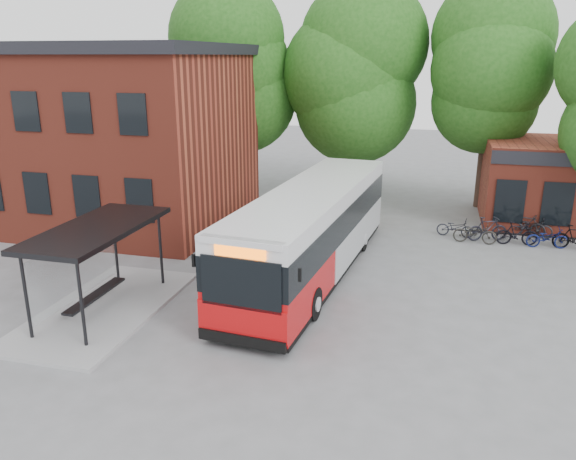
% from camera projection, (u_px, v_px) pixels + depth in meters
% --- Properties ---
extents(ground, '(100.00, 100.00, 0.00)m').
position_uv_depth(ground, '(245.00, 313.00, 18.13)').
color(ground, slate).
extents(station_building, '(18.40, 10.40, 8.50)m').
position_uv_depth(station_building, '(58.00, 132.00, 28.35)').
color(station_building, maroon).
rests_on(station_building, ground).
extents(bus_shelter, '(3.60, 7.00, 2.90)m').
position_uv_depth(bus_shelter, '(101.00, 269.00, 17.88)').
color(bus_shelter, black).
rests_on(bus_shelter, ground).
extents(bike_rail, '(5.20, 0.10, 0.38)m').
position_uv_depth(bike_rail, '(515.00, 238.00, 25.04)').
color(bike_rail, black).
rests_on(bike_rail, ground).
extents(tree_0, '(7.92, 7.92, 11.00)m').
position_uv_depth(tree_0, '(235.00, 100.00, 32.73)').
color(tree_0, '#1D4E15').
rests_on(tree_0, ground).
extents(tree_1, '(7.92, 7.92, 10.40)m').
position_uv_depth(tree_1, '(357.00, 106.00, 32.04)').
color(tree_1, '#1D4E15').
rests_on(tree_1, ground).
extents(tree_2, '(7.92, 7.92, 11.00)m').
position_uv_depth(tree_2, '(488.00, 105.00, 29.31)').
color(tree_2, '#1D4E15').
rests_on(tree_2, ground).
extents(city_bus, '(3.92, 13.25, 3.32)m').
position_uv_depth(city_bus, '(313.00, 232.00, 20.96)').
color(city_bus, '#BD0C0E').
rests_on(city_bus, ground).
extents(bicycle_0, '(1.72, 0.80, 0.87)m').
position_uv_depth(bicycle_0, '(455.00, 227.00, 25.67)').
color(bicycle_0, '#20212A').
rests_on(bicycle_0, ground).
extents(bicycle_1, '(1.90, 1.14, 1.10)m').
position_uv_depth(bicycle_1, '(487.00, 229.00, 25.08)').
color(bicycle_1, '#20202B').
rests_on(bicycle_1, ground).
extents(bicycle_2, '(1.89, 0.75, 0.97)m').
position_uv_depth(bicycle_2, '(475.00, 233.00, 24.74)').
color(bicycle_2, '#2E2B28').
rests_on(bicycle_2, ground).
extents(bicycle_3, '(1.80, 0.67, 1.06)m').
position_uv_depth(bicycle_3, '(517.00, 233.00, 24.49)').
color(bicycle_3, black).
rests_on(bicycle_3, ground).
extents(bicycle_4, '(1.97, 1.00, 0.99)m').
position_uv_depth(bicycle_4, '(531.00, 227.00, 25.61)').
color(bicycle_4, '#222227').
rests_on(bicycle_4, ground).
extents(bicycle_5, '(1.88, 1.13, 1.09)m').
position_uv_depth(bicycle_5, '(525.00, 225.00, 25.68)').
color(bicycle_5, black).
rests_on(bicycle_5, ground).
extents(bicycle_6, '(1.80, 0.79, 0.92)m').
position_uv_depth(bicycle_6, '(548.00, 238.00, 24.14)').
color(bicycle_6, '#101A54').
rests_on(bicycle_6, ground).
extents(bicycle_7, '(1.86, 0.62, 1.10)m').
position_uv_depth(bicycle_7, '(576.00, 238.00, 23.87)').
color(bicycle_7, black).
rests_on(bicycle_7, ground).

